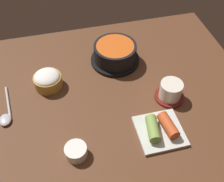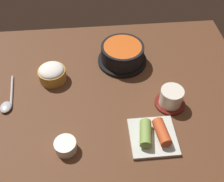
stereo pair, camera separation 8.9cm
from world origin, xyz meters
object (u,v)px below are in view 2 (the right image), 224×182
(kimchi_plate, at_px, (153,135))
(spoon, at_px, (8,102))
(rice_bowl, at_px, (52,73))
(tea_cup_with_saucer, at_px, (171,98))
(side_bowl_near, at_px, (66,146))
(stone_pot, at_px, (122,54))

(kimchi_plate, xyz_separation_m, spoon, (-0.44, 0.17, -0.01))
(rice_bowl, relative_size, tea_cup_with_saucer, 0.97)
(tea_cup_with_saucer, distance_m, side_bowl_near, 0.36)
(rice_bowl, bearing_deg, side_bowl_near, -80.01)
(rice_bowl, bearing_deg, tea_cup_with_saucer, -21.38)
(tea_cup_with_saucer, xyz_separation_m, kimchi_plate, (-0.08, -0.12, -0.01))
(kimchi_plate, height_order, spoon, kimchi_plate)
(stone_pot, distance_m, side_bowl_near, 0.41)
(tea_cup_with_saucer, bearing_deg, side_bowl_near, -157.77)
(rice_bowl, distance_m, kimchi_plate, 0.40)
(kimchi_plate, relative_size, side_bowl_near, 2.15)
(spoon, bearing_deg, stone_pot, 22.98)
(stone_pot, distance_m, kimchi_plate, 0.34)
(stone_pot, relative_size, tea_cup_with_saucer, 1.86)
(kimchi_plate, bearing_deg, rice_bowl, 138.22)
(stone_pot, distance_m, rice_bowl, 0.26)
(kimchi_plate, bearing_deg, stone_pot, 98.50)
(kimchi_plate, xyz_separation_m, side_bowl_near, (-0.25, -0.01, 0.00))
(rice_bowl, xyz_separation_m, side_bowl_near, (0.05, -0.28, -0.01))
(side_bowl_near, bearing_deg, stone_pot, 60.28)
(stone_pot, bearing_deg, rice_bowl, -164.74)
(side_bowl_near, relative_size, spoon, 0.38)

